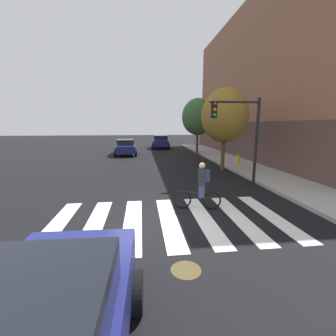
# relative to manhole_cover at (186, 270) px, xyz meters

# --- Properties ---
(ground_plane) EXTENTS (120.00, 120.00, 0.00)m
(ground_plane) POSITION_rel_manhole_cover_xyz_m (-0.55, 2.48, -0.00)
(ground_plane) COLOR black
(crosswalk_stripes) EXTENTS (7.34, 3.88, 0.01)m
(crosswalk_stripes) POSITION_rel_manhole_cover_xyz_m (-0.05, 2.48, 0.00)
(crosswalk_stripes) COLOR silver
(crosswalk_stripes) RESTS_ON ground
(manhole_cover) EXTENTS (0.64, 0.64, 0.01)m
(manhole_cover) POSITION_rel_manhole_cover_xyz_m (0.00, 0.00, 0.00)
(manhole_cover) COLOR #473D1E
(manhole_cover) RESTS_ON ground
(sedan_mid) EXTENTS (2.35, 4.59, 1.55)m
(sedan_mid) POSITION_rel_manhole_cover_xyz_m (-2.44, 18.53, 0.79)
(sedan_mid) COLOR navy
(sedan_mid) RESTS_ON ground
(sedan_far) EXTENTS (2.54, 4.87, 1.63)m
(sedan_far) POSITION_rel_manhole_cover_xyz_m (1.68, 24.82, 0.84)
(sedan_far) COLOR navy
(sedan_far) RESTS_ON ground
(cyclist) EXTENTS (1.68, 0.44, 1.69)m
(cyclist) POSITION_rel_manhole_cover_xyz_m (1.19, 3.33, 0.84)
(cyclist) COLOR black
(cyclist) RESTS_ON ground
(traffic_light_near) EXTENTS (2.47, 0.28, 4.20)m
(traffic_light_near) POSITION_rel_manhole_cover_xyz_m (3.82, 6.14, 2.86)
(traffic_light_near) COLOR black
(traffic_light_near) RESTS_ON ground
(fire_hydrant) EXTENTS (0.33, 0.22, 0.78)m
(fire_hydrant) POSITION_rel_manhole_cover_xyz_m (5.97, 10.97, 0.53)
(fire_hydrant) COLOR gold
(fire_hydrant) RESTS_ON sidewalk
(street_tree_near) EXTENTS (2.95, 2.95, 5.25)m
(street_tree_near) POSITION_rel_manhole_cover_xyz_m (4.44, 9.93, 3.54)
(street_tree_near) COLOR #4C3823
(street_tree_near) RESTS_ON ground
(street_tree_mid) EXTENTS (3.11, 3.11, 5.52)m
(street_tree_mid) POSITION_rel_manhole_cover_xyz_m (4.73, 17.97, 3.72)
(street_tree_mid) COLOR #4C3823
(street_tree_mid) RESTS_ON ground
(corner_building) EXTENTS (17.35, 25.11, 12.98)m
(corner_building) POSITION_rel_manhole_cover_xyz_m (16.41, 15.84, 6.44)
(corner_building) COLOR brown
(corner_building) RESTS_ON ground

